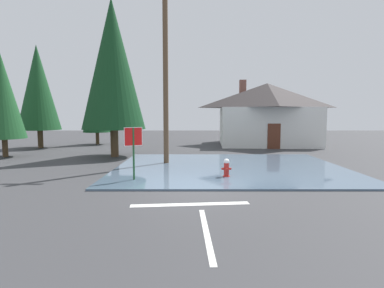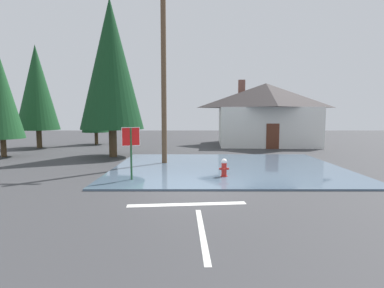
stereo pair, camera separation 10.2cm
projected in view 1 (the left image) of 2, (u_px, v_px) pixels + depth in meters
name	position (u px, v px, depth m)	size (l,w,h in m)	color
ground_plane	(191.00, 190.00, 11.41)	(80.00, 80.00, 0.10)	#38383A
flood_puddle	(229.00, 167.00, 15.69)	(11.45, 9.50, 0.08)	#4C6075
lane_stop_bar	(190.00, 204.00, 9.36)	(3.64, 0.30, 0.01)	silver
lane_center_stripe	(206.00, 232.00, 7.17)	(3.31, 0.14, 0.01)	silver
stop_sign_near	(133.00, 143.00, 12.41)	(0.68, 0.37, 2.22)	#1E4C28
fire_hydrant	(226.00, 169.00, 13.17)	(0.43, 0.36, 0.85)	#AD231E
utility_pole	(165.00, 68.00, 16.39)	(1.60, 0.28, 10.00)	brown
house	(266.00, 113.00, 27.42)	(9.13, 7.79, 5.89)	silver
pine_tree_tall_left	(37.00, 88.00, 24.46)	(3.29, 3.29, 8.23)	#4C3823
pine_tree_mid_left	(112.00, 64.00, 19.29)	(3.99, 3.99, 9.96)	#4C3823
pine_tree_short_left	(96.00, 104.00, 27.48)	(2.48, 2.48, 6.21)	#4C3823
pine_tree_far_center	(1.00, 95.00, 19.31)	(2.66, 2.66, 6.65)	#4C3823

